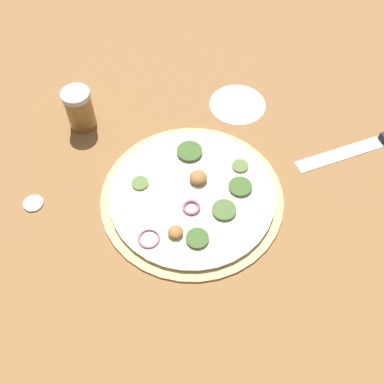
% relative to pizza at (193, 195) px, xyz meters
% --- Properties ---
extents(ground_plane, '(3.00, 3.00, 0.00)m').
position_rel_pizza_xyz_m(ground_plane, '(0.00, -0.00, -0.01)').
color(ground_plane, olive).
extents(pizza, '(0.36, 0.36, 0.03)m').
position_rel_pizza_xyz_m(pizza, '(0.00, 0.00, 0.00)').
color(pizza, '#D6B77A').
rests_on(pizza, ground_plane).
extents(spice_jar, '(0.06, 0.06, 0.09)m').
position_rel_pizza_xyz_m(spice_jar, '(0.13, -0.28, 0.04)').
color(spice_jar, olive).
rests_on(spice_jar, ground_plane).
extents(loose_cap, '(0.04, 0.04, 0.01)m').
position_rel_pizza_xyz_m(loose_cap, '(0.29, -0.13, -0.00)').
color(loose_cap, '#B2B2B7').
rests_on(loose_cap, ground_plane).
extents(flour_patch, '(0.13, 0.13, 0.00)m').
position_rel_pizza_xyz_m(flour_patch, '(-0.21, -0.18, -0.01)').
color(flour_patch, white).
rests_on(flour_patch, ground_plane).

